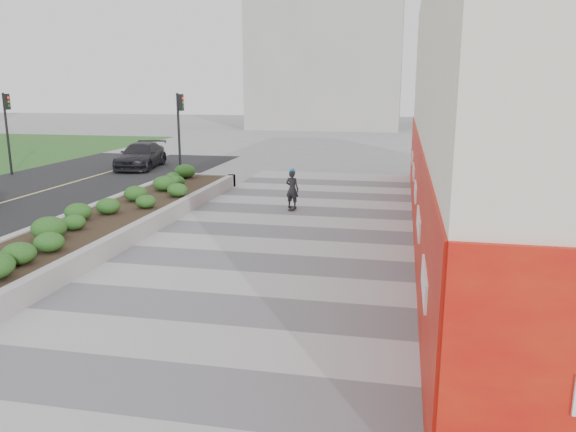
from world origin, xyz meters
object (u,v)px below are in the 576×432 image
traffic_signal_far (7,121)px  car_dark (141,156)px  skateboarder (292,189)px  planter (106,220)px  traffic_signal_near (180,123)px

traffic_signal_far → car_dark: 6.91m
traffic_signal_far → skateboarder: traffic_signal_far is taller
planter → skateboarder: size_ratio=11.41×
traffic_signal_near → skateboarder: traffic_signal_near is taller
traffic_signal_far → skateboarder: size_ratio=2.66×
traffic_signal_far → skateboarder: (15.99, -5.50, -1.96)m
traffic_signal_near → traffic_signal_far: (-9.20, -0.50, 0.00)m
planter → traffic_signal_near: bearing=99.3°
planter → car_dark: size_ratio=3.72×
traffic_signal_far → planter: bearing=-42.5°
traffic_signal_near → skateboarder: 9.27m
planter → skateboarder: bearing=41.7°
traffic_signal_far → skateboarder: 17.02m
planter → traffic_signal_near: size_ratio=4.29×
traffic_signal_near → traffic_signal_far: size_ratio=1.00×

